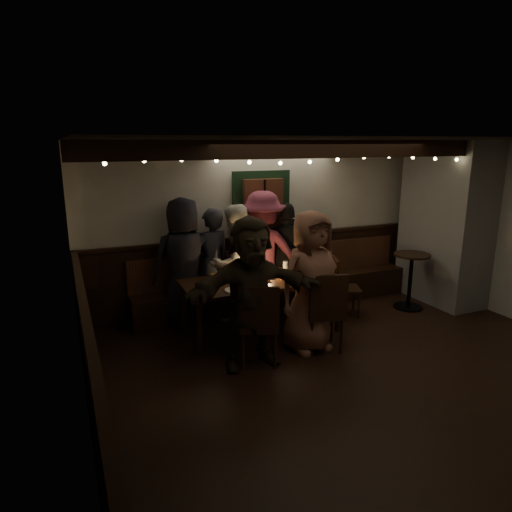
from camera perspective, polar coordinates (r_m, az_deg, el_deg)
name	(u,v)px	position (r m, az deg, el deg)	size (l,w,h in m)	color
room	(367,246)	(6.96, 13.70, 1.22)	(6.02, 5.01, 2.62)	black
dining_table	(262,284)	(6.19, 0.72, -3.54)	(2.15, 0.92, 0.93)	black
chair_near_left	(259,320)	(5.33, 0.37, -8.06)	(0.59, 0.59, 1.01)	black
chair_near_right	(325,308)	(5.73, 8.68, -6.43)	(0.57, 0.57, 1.04)	black
chair_end	(341,283)	(7.02, 10.58, -3.36)	(0.52, 0.52, 0.89)	black
high_top	(411,274)	(7.56, 18.77, -2.14)	(0.56, 0.56, 0.89)	black
person_a	(184,262)	(6.53, -8.97, -0.77)	(0.90, 0.59, 1.84)	black
person_b	(212,265)	(6.69, -5.53, -1.09)	(0.61, 0.40, 1.67)	#2B2E3A
person_c	(234,263)	(6.64, -2.75, -0.91)	(0.83, 0.65, 1.72)	silver
person_d	(262,253)	(6.92, 0.81, 0.38)	(1.21, 0.70, 1.87)	brown
person_e	(287,257)	(7.09, 3.94, -0.11)	(0.98, 0.41, 1.68)	black
person_f	(251,293)	(5.24, -0.64, -4.64)	(1.66, 0.53, 1.79)	#2D2419
person_g	(310,282)	(5.69, 6.81, -3.23)	(0.87, 0.57, 1.79)	#8A5743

